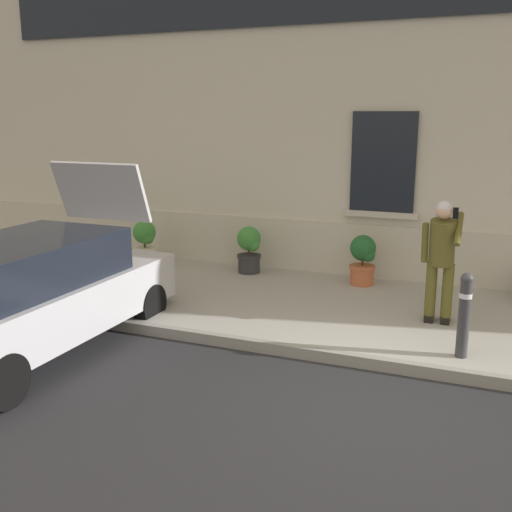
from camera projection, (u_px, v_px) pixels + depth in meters
The scene contains 10 objects.
ground_plane at pixel (374, 406), 6.31m from camera, with size 80.00×80.00×0.00m, color #232326.
sidewalk at pixel (411, 318), 8.83m from camera, with size 24.00×3.60×0.15m, color #99968E.
curb_edge at pixel (389, 365), 7.15m from camera, with size 24.00×0.12×0.15m, color gray.
building_facade at pixel (444, 71), 10.23m from camera, with size 24.00×1.52×7.50m.
hatchback_car_silver at pixel (35, 291), 7.64m from camera, with size 1.84×4.09×2.34m.
bollard_near_person at pixel (464, 312), 7.09m from camera, with size 0.15×0.15×1.04m.
person_on_phone at pixel (441, 254), 8.12m from camera, with size 0.51×0.51×1.74m.
planter_cream at pixel (145, 242), 11.55m from camera, with size 0.44×0.44×0.86m.
planter_charcoal at pixel (249, 248), 10.96m from camera, with size 0.44×0.44×0.86m.
planter_terracotta at pixel (363, 259), 10.18m from camera, with size 0.44×0.44×0.86m.
Camera 1 is at (1.00, -5.83, 2.99)m, focal length 42.02 mm.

